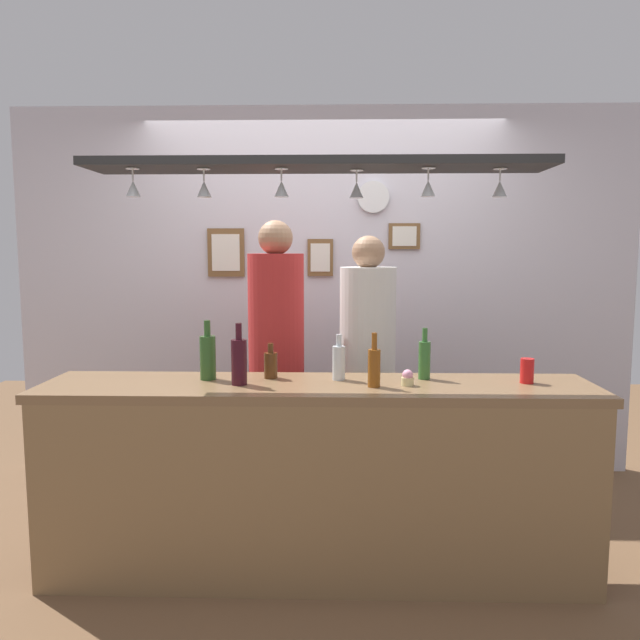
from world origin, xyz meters
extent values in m
plane|color=brown|center=(0.00, 0.00, 0.00)|extent=(8.00, 8.00, 0.00)
cube|color=silver|center=(0.00, 1.10, 1.30)|extent=(4.40, 0.06, 2.60)
cube|color=brown|center=(0.00, -0.35, 0.93)|extent=(2.70, 0.55, 0.04)
cube|color=olive|center=(0.00, -0.60, 0.45)|extent=(2.65, 0.04, 0.91)
cube|color=black|center=(0.00, -0.30, 2.01)|extent=(2.20, 0.36, 0.04)
cylinder|color=silver|center=(-0.87, -0.37, 1.98)|extent=(0.06, 0.06, 0.00)
cylinder|color=silver|center=(-0.87, -0.37, 1.95)|extent=(0.01, 0.01, 0.06)
cone|color=silver|center=(-0.87, -0.37, 1.89)|extent=(0.07, 0.07, 0.08)
cylinder|color=silver|center=(-0.54, -0.35, 1.98)|extent=(0.06, 0.06, 0.00)
cylinder|color=silver|center=(-0.54, -0.35, 1.95)|extent=(0.01, 0.01, 0.06)
cone|color=silver|center=(-0.54, -0.35, 1.89)|extent=(0.07, 0.07, 0.08)
cylinder|color=silver|center=(-0.17, -0.34, 1.98)|extent=(0.06, 0.06, 0.00)
cylinder|color=silver|center=(-0.17, -0.34, 1.95)|extent=(0.01, 0.01, 0.06)
cone|color=silver|center=(-0.17, -0.34, 1.89)|extent=(0.07, 0.07, 0.08)
cylinder|color=silver|center=(0.19, -0.28, 1.98)|extent=(0.06, 0.06, 0.00)
cylinder|color=silver|center=(0.19, -0.28, 1.95)|extent=(0.01, 0.01, 0.06)
cone|color=silver|center=(0.19, -0.28, 1.89)|extent=(0.07, 0.07, 0.08)
cylinder|color=silver|center=(0.52, -0.35, 1.98)|extent=(0.06, 0.06, 0.00)
cylinder|color=silver|center=(0.52, -0.35, 1.95)|extent=(0.01, 0.01, 0.06)
cone|color=silver|center=(0.52, -0.35, 1.89)|extent=(0.07, 0.07, 0.08)
cylinder|color=silver|center=(0.86, -0.31, 1.98)|extent=(0.06, 0.06, 0.00)
cylinder|color=silver|center=(0.86, -0.31, 1.95)|extent=(0.01, 0.01, 0.06)
cone|color=silver|center=(0.86, -0.31, 1.89)|extent=(0.07, 0.07, 0.08)
cube|color=#2D334C|center=(-0.28, 0.41, 0.42)|extent=(0.17, 0.18, 0.85)
cylinder|color=red|center=(-0.28, 0.41, 1.21)|extent=(0.34, 0.34, 0.74)
sphere|color=#9E7556|center=(-0.28, 0.41, 1.68)|extent=(0.21, 0.21, 0.21)
cube|color=#2D334C|center=(0.28, 0.41, 0.40)|extent=(0.17, 0.18, 0.80)
cylinder|color=white|center=(0.28, 0.41, 1.15)|extent=(0.34, 0.34, 0.70)
sphere|color=#9E7556|center=(0.28, 0.41, 1.59)|extent=(0.20, 0.20, 0.20)
cylinder|color=#380F19|center=(-0.38, -0.38, 1.06)|extent=(0.08, 0.08, 0.22)
cylinder|color=#380F19|center=(-0.38, -0.38, 1.21)|extent=(0.03, 0.03, 0.08)
cylinder|color=#336B2D|center=(0.54, -0.22, 1.05)|extent=(0.06, 0.06, 0.19)
cylinder|color=#336B2D|center=(0.54, -0.22, 1.18)|extent=(0.03, 0.03, 0.07)
cylinder|color=silver|center=(0.10, -0.25, 1.04)|extent=(0.06, 0.06, 0.17)
cylinder|color=silver|center=(0.10, -0.25, 1.15)|extent=(0.03, 0.03, 0.06)
cylinder|color=#2D5623|center=(-0.55, -0.26, 1.06)|extent=(0.08, 0.08, 0.22)
cylinder|color=#2D5623|center=(-0.55, -0.26, 1.21)|extent=(0.03, 0.03, 0.08)
cylinder|color=#512D14|center=(-0.24, -0.22, 1.02)|extent=(0.07, 0.07, 0.13)
cylinder|color=#512D14|center=(-0.24, -0.22, 1.11)|extent=(0.03, 0.03, 0.05)
cylinder|color=brown|center=(0.27, -0.41, 1.04)|extent=(0.06, 0.06, 0.18)
cylinder|color=brown|center=(0.27, -0.41, 1.17)|extent=(0.03, 0.03, 0.08)
cylinder|color=red|center=(1.02, -0.31, 1.01)|extent=(0.07, 0.07, 0.12)
cylinder|color=beige|center=(0.43, -0.38, 0.97)|extent=(0.06, 0.06, 0.04)
sphere|color=pink|center=(0.43, -0.38, 1.01)|extent=(0.05, 0.05, 0.05)
cube|color=brown|center=(0.57, 1.06, 1.70)|extent=(0.22, 0.02, 0.18)
cube|color=white|center=(0.57, 1.05, 1.70)|extent=(0.17, 0.01, 0.14)
cube|color=brown|center=(-0.69, 1.06, 1.58)|extent=(0.26, 0.02, 0.34)
cube|color=white|center=(-0.69, 1.05, 1.58)|extent=(0.20, 0.01, 0.26)
cube|color=brown|center=(-0.02, 1.06, 1.55)|extent=(0.18, 0.02, 0.26)
cube|color=white|center=(-0.02, 1.05, 1.55)|extent=(0.14, 0.01, 0.20)
cylinder|color=white|center=(0.35, 1.05, 1.97)|extent=(0.22, 0.03, 0.22)
camera|label=1|loc=(0.09, -3.25, 1.60)|focal=34.08mm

